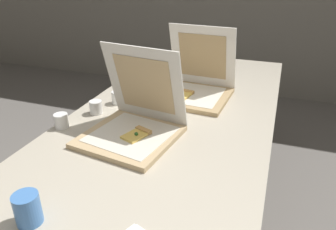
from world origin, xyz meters
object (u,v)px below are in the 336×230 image
(pizza_box_front, at_px, (133,125))
(cup_white_mid, at_px, (118,97))
(cup_white_near_left, at_px, (61,121))
(pizza_box_middle, at_px, (195,87))
(cup_printed_front, at_px, (28,209))
(cup_white_far, at_px, (153,79))
(table, at_px, (175,120))
(cup_white_near_center, at_px, (96,107))

(pizza_box_front, relative_size, cup_white_mid, 6.41)
(cup_white_near_left, bearing_deg, pizza_box_front, 6.22)
(pizza_box_front, distance_m, cup_white_mid, 0.37)
(pizza_box_middle, height_order, cup_white_near_left, pizza_box_middle)
(pizza_box_front, relative_size, cup_printed_front, 4.32)
(pizza_box_middle, height_order, cup_white_mid, pizza_box_middle)
(pizza_box_front, relative_size, cup_white_far, 6.41)
(table, distance_m, cup_white_mid, 0.33)
(pizza_box_front, relative_size, pizza_box_middle, 1.06)
(cup_white_near_left, bearing_deg, cup_white_mid, 71.00)
(cup_printed_front, bearing_deg, cup_white_mid, 100.55)
(cup_white_far, distance_m, cup_white_near_left, 0.68)
(table, xyz_separation_m, pizza_box_middle, (0.04, 0.23, 0.10))
(cup_white_far, bearing_deg, cup_white_mid, -102.21)
(pizza_box_front, xyz_separation_m, cup_white_near_left, (-0.34, -0.04, -0.02))
(cup_white_mid, xyz_separation_m, cup_white_near_center, (-0.04, -0.15, 0.00))
(pizza_box_middle, bearing_deg, table, -96.43)
(pizza_box_front, distance_m, cup_printed_front, 0.57)
(cup_white_mid, distance_m, cup_printed_front, 0.88)
(cup_white_far, bearing_deg, cup_white_near_left, -105.69)
(table, xyz_separation_m, cup_white_near_left, (-0.44, -0.33, 0.08))
(pizza_box_front, bearing_deg, cup_printed_front, -89.05)
(cup_white_near_left, bearing_deg, pizza_box_middle, 49.63)
(cup_white_near_center, xyz_separation_m, cup_white_far, (0.11, 0.47, 0.00))
(cup_white_mid, xyz_separation_m, cup_white_near_left, (-0.11, -0.33, 0.00))
(cup_white_near_left, relative_size, cup_printed_front, 0.67)
(pizza_box_front, bearing_deg, pizza_box_middle, 83.65)
(table, xyz_separation_m, cup_printed_front, (-0.16, -0.86, 0.10))
(cup_white_mid, bearing_deg, cup_white_near_center, -106.33)
(cup_white_mid, relative_size, cup_white_far, 1.00)
(cup_white_near_center, bearing_deg, cup_printed_front, -74.08)
(pizza_box_front, relative_size, cup_white_near_center, 6.41)
(table, bearing_deg, pizza_box_front, -107.65)
(table, distance_m, pizza_box_front, 0.32)
(cup_white_mid, bearing_deg, cup_printed_front, -79.45)
(cup_white_near_left, bearing_deg, cup_printed_front, -62.66)
(cup_white_far, height_order, cup_printed_front, cup_printed_front)
(pizza_box_front, height_order, cup_white_near_center, pizza_box_front)
(pizza_box_middle, bearing_deg, cup_white_mid, -144.19)
(table, height_order, cup_white_mid, cup_white_mid)
(cup_white_mid, xyz_separation_m, cup_white_far, (0.07, 0.33, 0.00))
(table, xyz_separation_m, cup_white_mid, (-0.32, 0.00, 0.08))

